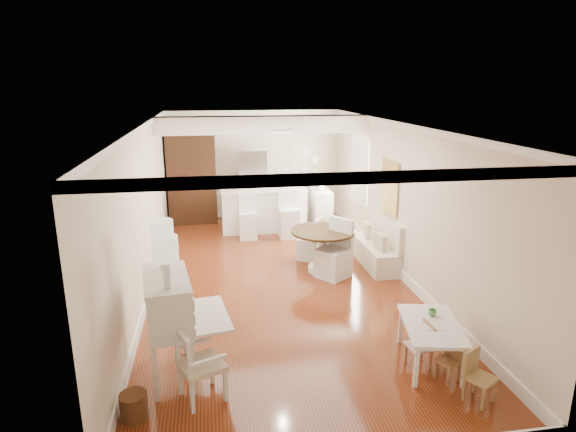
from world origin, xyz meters
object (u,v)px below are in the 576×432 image
object	(u,v)px
kids_chair_b	(419,345)
fridge	(267,185)
kids_table	(430,344)
sideboard	(320,209)
gustavian_armchair	(201,364)
wicker_basket	(134,406)
slip_chair_far	(310,239)
bar_stool_right	(289,215)
kids_chair_c	(480,377)
slip_chair_near	(333,249)
secretary_bureau	(169,327)
pantry_cabinet	(192,178)
bar_stool_left	(248,218)
dining_table	(323,251)
breakfast_counter	(264,210)
kids_chair_a	(448,360)

from	to	relation	value
kids_chair_b	fridge	distance (m)	7.26
kids_table	sideboard	world-z (taller)	sideboard
gustavian_armchair	wicker_basket	distance (m)	0.81
kids_table	slip_chair_far	bearing A→B (deg)	100.30
bar_stool_right	sideboard	world-z (taller)	bar_stool_right
slip_chair_far	gustavian_armchair	bearing A→B (deg)	5.20
kids_chair_c	slip_chair_near	world-z (taller)	slip_chair_near
kids_chair_b	sideboard	size ratio (longest dim) A/B	0.60
secretary_bureau	kids_chair_b	world-z (taller)	secretary_bureau
pantry_cabinet	bar_stool_left	bearing A→B (deg)	-51.87
slip_chair_near	bar_stool_right	distance (m)	2.49
kids_chair_c	bar_stool_right	distance (m)	6.36
kids_table	sideboard	bearing A→B (deg)	90.05
kids_chair_c	slip_chair_far	size ratio (longest dim) A/B	0.69
secretary_bureau	dining_table	xyz separation A→B (m)	(2.59, 3.01, -0.24)
bar_stool_left	dining_table	bearing A→B (deg)	-60.53
slip_chair_near	fridge	distance (m)	4.20
bar_stool_right	dining_table	bearing A→B (deg)	-84.27
slip_chair_far	pantry_cabinet	bearing A→B (deg)	-110.86
bar_stool_right	fridge	world-z (taller)	fridge
kids_chair_b	pantry_cabinet	size ratio (longest dim) A/B	0.26
kids_chair_c	bar_stool_right	size ratio (longest dim) A/B	0.56
wicker_basket	breakfast_counter	size ratio (longest dim) A/B	0.14
wicker_basket	slip_chair_far	xyz separation A→B (m)	(2.85, 4.44, 0.29)
kids_chair_b	fridge	world-z (taller)	fridge
breakfast_counter	slip_chair_near	bearing A→B (deg)	-73.25
slip_chair_far	sideboard	xyz separation A→B (m)	(0.72, 2.20, 0.03)
wicker_basket	kids_chair_b	distance (m)	3.43
pantry_cabinet	bar_stool_right	bearing A→B (deg)	-37.56
wicker_basket	bar_stool_left	distance (m)	6.25
kids_chair_a	pantry_cabinet	distance (m)	8.19
gustavian_armchair	kids_chair_c	size ratio (longest dim) A/B	1.44
wicker_basket	kids_chair_b	world-z (taller)	kids_chair_b
gustavian_armchair	sideboard	world-z (taller)	sideboard
kids_chair_c	bar_stool_left	distance (m)	6.66
kids_chair_a	pantry_cabinet	xyz separation A→B (m)	(-3.19, 7.49, 0.89)
kids_chair_a	bar_stool_left	size ratio (longest dim) A/B	0.52
secretary_bureau	slip_chair_far	bearing A→B (deg)	47.86
slip_chair_far	breakfast_counter	xyz separation A→B (m)	(-0.70, 2.09, 0.08)
kids_table	kids_chair_b	xyz separation A→B (m)	(-0.17, -0.04, 0.02)
slip_chair_near	slip_chair_far	bearing A→B (deg)	154.81
kids_table	kids_chair_c	distance (m)	0.83
slip_chair_near	pantry_cabinet	world-z (taller)	pantry_cabinet
dining_table	pantry_cabinet	bearing A→B (deg)	122.80
gustavian_armchair	slip_chair_far	world-z (taller)	same
kids_chair_a	breakfast_counter	bearing A→B (deg)	167.31
slip_chair_far	bar_stool_left	bearing A→B (deg)	-111.97
kids_chair_b	sideboard	xyz separation A→B (m)	(0.17, 6.21, 0.18)
kids_chair_a	bar_stool_left	bearing A→B (deg)	172.34
kids_chair_b	dining_table	world-z (taller)	dining_table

